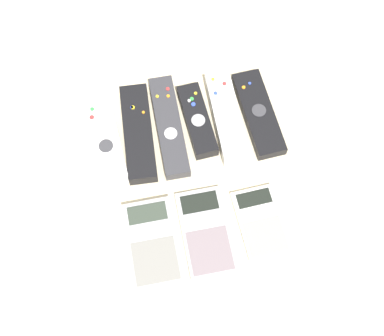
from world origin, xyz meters
name	(u,v)px	position (x,y,z in m)	size (l,w,h in m)	color
ground_plane	(195,184)	(0.00, 0.00, 0.00)	(3.00, 3.00, 0.00)	beige
remote_0	(105,141)	(-0.15, 0.12, 0.01)	(0.07, 0.18, 0.03)	white
remote_1	(138,133)	(-0.09, 0.12, 0.01)	(0.07, 0.20, 0.03)	black
remote_2	(169,126)	(-0.03, 0.12, 0.01)	(0.05, 0.21, 0.03)	#333338
remote_3	(197,120)	(0.03, 0.12, 0.01)	(0.05, 0.16, 0.03)	black
remote_4	(227,117)	(0.09, 0.12, 0.01)	(0.05, 0.19, 0.03)	white
remote_5	(258,113)	(0.15, 0.12, 0.01)	(0.07, 0.19, 0.02)	black
calculator_0	(152,242)	(-0.10, -0.10, 0.01)	(0.09, 0.16, 0.02)	#B2B2B7
calculator_1	(208,231)	(0.00, -0.10, 0.01)	(0.08, 0.16, 0.01)	#B2B2B7
calculator_2	(261,222)	(0.10, -0.10, 0.01)	(0.08, 0.13, 0.01)	silver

